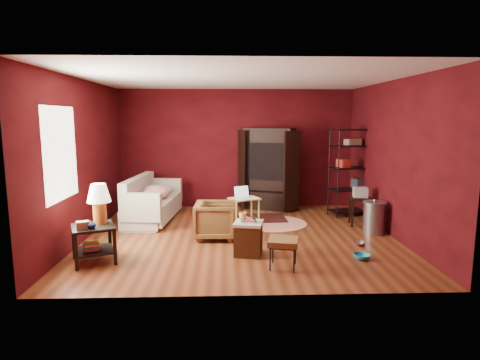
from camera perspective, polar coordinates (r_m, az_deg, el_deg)
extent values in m
cube|color=brown|center=(7.39, 0.06, -8.01)|extent=(5.50, 5.00, 0.02)
cube|color=white|center=(7.11, 0.06, 14.33)|extent=(5.50, 5.00, 0.02)
cube|color=#4F0B0F|center=(9.61, -0.49, 4.45)|extent=(5.50, 0.02, 2.80)
cube|color=#4F0B0F|center=(4.62, 1.18, -0.20)|extent=(5.50, 0.02, 2.80)
cube|color=#4F0B0F|center=(7.53, -21.45, 2.66)|extent=(0.02, 5.00, 2.80)
cube|color=#4F0B0F|center=(7.72, 21.02, 2.82)|extent=(0.02, 5.00, 2.80)
cube|color=white|center=(6.57, -24.16, 3.45)|extent=(0.02, 1.20, 1.40)
imported|color=#BDBAA3|center=(8.58, -12.67, -3.21)|extent=(0.68, 1.94, 0.75)
imported|color=black|center=(7.17, -3.49, -5.48)|extent=(0.68, 0.73, 0.72)
imported|color=#B5B7BD|center=(7.12, 16.65, -8.05)|extent=(0.21, 0.06, 0.21)
imported|color=#2AA2C4|center=(6.44, 16.98, -9.67)|extent=(0.26, 0.11, 0.25)
imported|color=#0D1B43|center=(6.14, -20.40, -5.94)|extent=(0.16, 0.16, 0.13)
imported|color=#F1CE75|center=(6.21, 0.42, -4.96)|extent=(0.13, 0.11, 0.12)
cube|color=black|center=(6.33, -20.20, -6.29)|extent=(0.77, 0.77, 0.04)
cube|color=black|center=(6.43, -20.02, -9.40)|extent=(0.72, 0.72, 0.03)
cube|color=black|center=(6.13, -22.31, -9.45)|extent=(0.06, 0.06, 0.55)
cube|color=black|center=(6.18, -17.38, -9.06)|extent=(0.06, 0.06, 0.55)
cube|color=black|center=(6.64, -22.57, -8.10)|extent=(0.06, 0.06, 0.55)
cube|color=black|center=(6.68, -18.03, -7.75)|extent=(0.06, 0.06, 0.55)
cylinder|color=#C86F24|center=(6.39, -19.32, -4.40)|extent=(0.26, 0.26, 0.33)
cone|color=#F2E5C6|center=(6.33, -19.46, -1.73)|extent=(0.46, 0.46, 0.27)
cube|color=olive|center=(6.16, -21.46, -6.02)|extent=(0.21, 0.18, 0.12)
cube|color=#C33C30|center=(6.41, -20.48, -9.06)|extent=(0.30, 0.34, 0.03)
cube|color=blue|center=(6.40, -20.41, -8.76)|extent=(0.30, 0.34, 0.03)
cube|color=#DBCF49|center=(6.39, -20.34, -8.46)|extent=(0.30, 0.34, 0.03)
cube|color=#BDBAA3|center=(8.59, -12.08, -3.87)|extent=(0.95, 1.90, 0.39)
cube|color=#BDBAA3|center=(8.64, -14.30, -2.11)|extent=(0.35, 1.85, 0.77)
cube|color=#BDBAA3|center=(7.69, -13.95, -3.80)|extent=(0.79, 0.25, 0.53)
cube|color=#BDBAA3|center=(9.42, -10.63, -1.40)|extent=(0.79, 0.25, 0.53)
ellipsoid|color=red|center=(8.02, -12.83, -2.54)|extent=(0.55, 0.55, 0.27)
ellipsoid|color=red|center=(8.52, -11.83, -1.72)|extent=(0.61, 0.61, 0.31)
ellipsoid|color=#BDBAA3|center=(8.98, -11.02, -1.40)|extent=(0.51, 0.51, 0.25)
cube|color=#462510|center=(6.33, 1.21, -8.50)|extent=(0.48, 0.48, 0.48)
cube|color=#BDBAA3|center=(6.26, 1.21, -6.18)|extent=(0.51, 0.51, 0.04)
cube|color=beige|center=(6.25, 1.21, -5.90)|extent=(0.26, 0.22, 0.02)
cube|color=#5082BC|center=(6.25, 1.22, -5.72)|extent=(0.24, 0.19, 0.02)
cube|color=#D75750|center=(6.24, 1.22, -5.55)|extent=(0.25, 0.22, 0.02)
cube|color=black|center=(6.25, 1.91, -5.34)|extent=(0.07, 0.15, 0.02)
cube|color=black|center=(5.80, 6.17, -8.72)|extent=(0.50, 0.50, 0.08)
cube|color=black|center=(5.81, 6.17, -9.21)|extent=(0.45, 0.45, 0.02)
cylinder|color=black|center=(5.72, 4.31, -11.17)|extent=(0.02, 0.02, 0.34)
cylinder|color=black|center=(5.70, 7.69, -11.32)|extent=(0.02, 0.02, 0.34)
cylinder|color=black|center=(6.04, 4.68, -10.11)|extent=(0.02, 0.02, 0.34)
cylinder|color=black|center=(6.01, 7.88, -10.24)|extent=(0.02, 0.02, 0.34)
cylinder|color=white|center=(8.24, 4.89, -6.14)|extent=(1.57, 1.57, 0.01)
cube|color=#4C1914|center=(8.59, 2.46, -5.44)|extent=(1.23, 0.85, 0.01)
cube|color=#FEFF74|center=(8.24, 0.61, -2.67)|extent=(0.70, 0.61, 0.03)
cylinder|color=#FEFF74|center=(8.04, -0.51, -4.74)|extent=(0.05, 0.05, 0.49)
cylinder|color=#FEFF74|center=(8.26, 2.70, -4.38)|extent=(0.05, 0.05, 0.49)
cylinder|color=#FEFF74|center=(8.34, -1.46, -4.25)|extent=(0.05, 0.05, 0.49)
cylinder|color=#FEFF74|center=(8.55, 1.66, -3.93)|extent=(0.05, 0.05, 0.49)
cube|color=white|center=(8.26, 0.52, -2.48)|extent=(0.37, 0.32, 0.02)
cube|color=silver|center=(8.34, 0.21, -1.62)|extent=(0.31, 0.18, 0.21)
cube|color=white|center=(8.10, 0.16, -2.75)|extent=(0.34, 0.36, 0.00)
cube|color=white|center=(8.22, 1.73, -2.59)|extent=(0.27, 0.33, 0.00)
cube|color=black|center=(9.45, 4.21, 1.62)|extent=(1.25, 0.97, 1.90)
cube|color=black|center=(9.33, 4.05, 2.77)|extent=(1.00, 0.76, 0.85)
cube|color=black|center=(9.37, 0.21, 1.58)|extent=(0.15, 0.45, 1.80)
cube|color=black|center=(9.03, 7.38, 1.24)|extent=(0.41, 0.29, 1.80)
cube|color=#292C2D|center=(9.39, 4.13, 2.19)|extent=(0.76, 0.70, 0.52)
cube|color=black|center=(9.15, 3.69, 2.02)|extent=(0.47, 0.20, 0.40)
cube|color=black|center=(9.48, 4.09, -1.42)|extent=(1.02, 0.80, 0.05)
cylinder|color=black|center=(8.68, 13.81, 0.76)|extent=(0.03, 0.03, 1.90)
cylinder|color=black|center=(9.17, 18.54, 0.97)|extent=(0.03, 0.03, 1.90)
cylinder|color=black|center=(9.00, 12.55, 1.08)|extent=(0.03, 0.03, 1.90)
cylinder|color=black|center=(9.48, 17.18, 1.27)|extent=(0.03, 0.03, 1.90)
cube|color=black|center=(9.22, 15.35, -4.18)|extent=(1.00, 0.64, 0.03)
cube|color=black|center=(9.13, 15.47, -1.27)|extent=(1.00, 0.64, 0.03)
cube|color=black|center=(9.06, 15.60, 1.69)|extent=(1.00, 0.64, 0.03)
cube|color=black|center=(9.02, 15.72, 4.68)|extent=(1.00, 0.64, 0.03)
cube|color=black|center=(9.00, 15.81, 6.89)|extent=(1.00, 0.64, 0.03)
cube|color=#A1231A|center=(8.94, 14.49, 2.32)|extent=(0.27, 0.31, 0.17)
cube|color=#363543|center=(9.23, 16.60, -0.42)|extent=(0.33, 0.33, 0.21)
cube|color=#866E50|center=(9.02, 15.74, 5.22)|extent=(0.36, 0.29, 0.13)
cube|color=black|center=(8.32, 16.71, -2.46)|extent=(0.43, 0.43, 0.04)
cube|color=black|center=(8.19, 15.71, -4.58)|extent=(0.04, 0.04, 0.56)
cube|color=black|center=(8.25, 17.95, -4.58)|extent=(0.04, 0.04, 0.56)
cube|color=black|center=(8.50, 15.34, -4.08)|extent=(0.04, 0.04, 0.56)
cube|color=black|center=(8.56, 17.49, -4.09)|extent=(0.04, 0.04, 0.56)
cube|color=silver|center=(8.30, 16.74, -1.69)|extent=(0.29, 0.25, 0.19)
cylinder|color=gray|center=(7.85, 18.50, -5.24)|extent=(0.48, 0.48, 0.57)
cylinder|color=gray|center=(7.78, 18.60, -3.07)|extent=(0.52, 0.52, 0.04)
sphere|color=gray|center=(7.78, 18.62, -2.80)|extent=(0.07, 0.07, 0.06)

